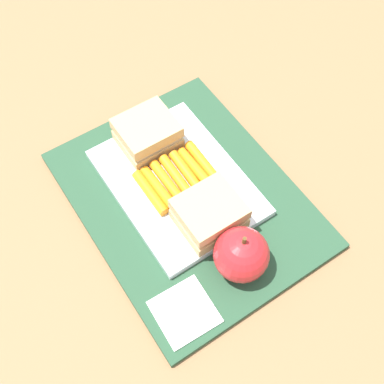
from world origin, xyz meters
The scene contains 8 objects.
ground_plane centered at (0.00, 0.00, 0.00)m, with size 2.40×2.40×0.00m, color olive.
lunchbag_mat centered at (0.00, 0.00, 0.01)m, with size 0.36×0.28×0.01m, color #284C33.
food_tray centered at (-0.03, 0.00, 0.02)m, with size 0.23×0.17×0.01m, color white.
sandwich_half_left centered at (-0.10, 0.00, 0.04)m, with size 0.07×0.08×0.04m.
sandwich_half_right centered at (0.05, 0.00, 0.04)m, with size 0.07×0.08×0.04m.
carrot_sticks_bundle centered at (-0.03, 0.00, 0.03)m, with size 0.08×0.10×0.02m.
apple centered at (0.12, 0.00, 0.05)m, with size 0.07×0.07×0.08m.
paper_napkin centered at (0.14, -0.09, 0.01)m, with size 0.07×0.07×0.00m, color white.
Camera 1 is at (0.29, -0.19, 0.61)m, focal length 46.31 mm.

